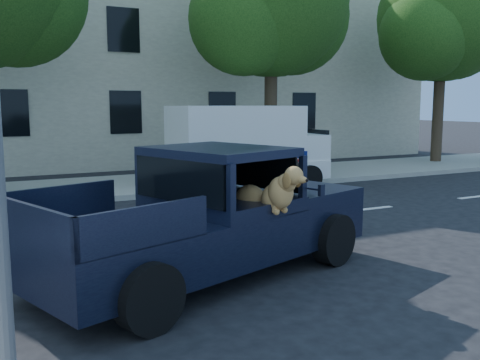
% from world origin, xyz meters
% --- Properties ---
extents(ground, '(120.00, 120.00, 0.00)m').
position_xyz_m(ground, '(0.00, 0.00, 0.00)').
color(ground, black).
rests_on(ground, ground).
extents(far_sidewalk, '(60.00, 4.00, 0.15)m').
position_xyz_m(far_sidewalk, '(0.00, 9.20, 0.07)').
color(far_sidewalk, gray).
rests_on(far_sidewalk, ground).
extents(lane_stripes, '(21.60, 0.14, 0.01)m').
position_xyz_m(lane_stripes, '(2.00, 3.40, 0.01)').
color(lane_stripes, silver).
rests_on(lane_stripes, ground).
extents(street_tree_mid, '(6.00, 5.20, 8.60)m').
position_xyz_m(street_tree_mid, '(5.03, 9.62, 5.71)').
color(street_tree_mid, '#332619').
rests_on(street_tree_mid, ground).
extents(street_tree_right, '(6.00, 5.20, 8.60)m').
position_xyz_m(street_tree_right, '(13.03, 9.62, 5.71)').
color(street_tree_right, '#332619').
rests_on(street_tree_right, ground).
extents(building_main, '(26.00, 6.00, 9.00)m').
position_xyz_m(building_main, '(3.00, 16.50, 4.50)').
color(building_main, beige).
rests_on(building_main, ground).
extents(pickup_truck, '(5.63, 3.61, 1.88)m').
position_xyz_m(pickup_truck, '(-1.46, 0.53, 0.64)').
color(pickup_truck, black).
rests_on(pickup_truck, ground).
extents(mail_truck, '(4.52, 2.37, 2.45)m').
position_xyz_m(mail_truck, '(2.86, 7.43, 1.07)').
color(mail_truck, silver).
rests_on(mail_truck, ground).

